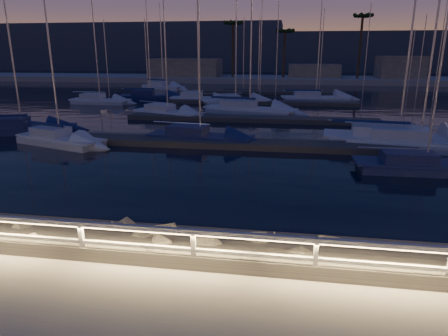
{
  "coord_description": "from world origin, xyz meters",
  "views": [
    {
      "loc": [
        3.18,
        -8.79,
        5.27
      ],
      "look_at": [
        1.14,
        4.0,
        1.49
      ],
      "focal_mm": 32.0,
      "sensor_mm": 36.0,
      "label": 1
    }
  ],
  "objects_px": {
    "sailboat_i": "(197,98)",
    "sailboat_j": "(166,112)",
    "sailboat_f": "(19,128)",
    "sailboat_m": "(162,86)",
    "sailboat_c": "(422,164)",
    "sailboat_k": "(234,101)",
    "sailboat_e": "(99,100)",
    "sailboat_h": "(415,141)",
    "sailboat_g": "(247,109)",
    "sailboat_a": "(58,138)",
    "sailboat_l": "(314,97)",
    "guard_rail": "(152,237)",
    "sailboat_b": "(198,136)",
    "sailboat_d": "(394,138)",
    "sailboat_n": "(149,96)"
  },
  "relations": [
    {
      "from": "sailboat_i",
      "to": "sailboat_j",
      "type": "xyz_separation_m",
      "value": [
        -0.34,
        -11.79,
        -0.02
      ]
    },
    {
      "from": "guard_rail",
      "to": "sailboat_c",
      "type": "height_order",
      "value": "sailboat_c"
    },
    {
      "from": "sailboat_e",
      "to": "sailboat_a",
      "type": "bearing_deg",
      "value": -68.79
    },
    {
      "from": "sailboat_a",
      "to": "sailboat_j",
      "type": "xyz_separation_m",
      "value": [
        3.47,
        12.64,
        -0.0
      ]
    },
    {
      "from": "sailboat_d",
      "to": "sailboat_e",
      "type": "xyz_separation_m",
      "value": [
        -28.89,
        16.9,
        -0.02
      ]
    },
    {
      "from": "guard_rail",
      "to": "sailboat_k",
      "type": "relative_size",
      "value": 3.36
    },
    {
      "from": "sailboat_i",
      "to": "sailboat_m",
      "type": "distance_m",
      "value": 18.44
    },
    {
      "from": "sailboat_j",
      "to": "sailboat_g",
      "type": "bearing_deg",
      "value": 42.83
    },
    {
      "from": "sailboat_f",
      "to": "sailboat_h",
      "type": "xyz_separation_m",
      "value": [
        27.81,
        -0.45,
        0.03
      ]
    },
    {
      "from": "sailboat_j",
      "to": "sailboat_k",
      "type": "xyz_separation_m",
      "value": [
        5.11,
        9.84,
        0.0
      ]
    },
    {
      "from": "sailboat_e",
      "to": "sailboat_n",
      "type": "relative_size",
      "value": 0.94
    },
    {
      "from": "sailboat_a",
      "to": "sailboat_n",
      "type": "relative_size",
      "value": 0.87
    },
    {
      "from": "sailboat_g",
      "to": "sailboat_j",
      "type": "distance_m",
      "value": 7.98
    },
    {
      "from": "sailboat_g",
      "to": "sailboat_h",
      "type": "relative_size",
      "value": 0.95
    },
    {
      "from": "sailboat_h",
      "to": "sailboat_c",
      "type": "bearing_deg",
      "value": -93.11
    },
    {
      "from": "sailboat_a",
      "to": "sailboat_b",
      "type": "bearing_deg",
      "value": 31.43
    },
    {
      "from": "sailboat_d",
      "to": "sailboat_n",
      "type": "distance_m",
      "value": 33.18
    },
    {
      "from": "sailboat_l",
      "to": "sailboat_a",
      "type": "bearing_deg",
      "value": -129.44
    },
    {
      "from": "sailboat_k",
      "to": "sailboat_n",
      "type": "height_order",
      "value": "sailboat_k"
    },
    {
      "from": "sailboat_f",
      "to": "sailboat_m",
      "type": "xyz_separation_m",
      "value": [
        -0.7,
        37.21,
        0.04
      ]
    },
    {
      "from": "sailboat_c",
      "to": "sailboat_i",
      "type": "bearing_deg",
      "value": 122.49
    },
    {
      "from": "sailboat_a",
      "to": "sailboat_l",
      "type": "distance_m",
      "value": 32.86
    },
    {
      "from": "sailboat_n",
      "to": "sailboat_c",
      "type": "bearing_deg",
      "value": -58.67
    },
    {
      "from": "sailboat_a",
      "to": "sailboat_b",
      "type": "distance_m",
      "value": 9.13
    },
    {
      "from": "sailboat_c",
      "to": "sailboat_f",
      "type": "xyz_separation_m",
      "value": [
        -26.62,
        5.86,
        0.04
      ]
    },
    {
      "from": "sailboat_c",
      "to": "sailboat_k",
      "type": "distance_m",
      "value": 28.47
    },
    {
      "from": "sailboat_f",
      "to": "sailboat_i",
      "type": "height_order",
      "value": "sailboat_f"
    },
    {
      "from": "sailboat_f",
      "to": "sailboat_m",
      "type": "height_order",
      "value": "sailboat_m"
    },
    {
      "from": "sailboat_g",
      "to": "sailboat_h",
      "type": "height_order",
      "value": "sailboat_h"
    },
    {
      "from": "sailboat_e",
      "to": "sailboat_g",
      "type": "distance_m",
      "value": 18.59
    },
    {
      "from": "sailboat_g",
      "to": "sailboat_d",
      "type": "bearing_deg",
      "value": -34.35
    },
    {
      "from": "sailboat_e",
      "to": "sailboat_m",
      "type": "xyz_separation_m",
      "value": [
        1.43,
        19.82,
        0.03
      ]
    },
    {
      "from": "sailboat_c",
      "to": "sailboat_e",
      "type": "relative_size",
      "value": 0.99
    },
    {
      "from": "sailboat_g",
      "to": "sailboat_l",
      "type": "bearing_deg",
      "value": 72.75
    },
    {
      "from": "sailboat_m",
      "to": "guard_rail",
      "type": "bearing_deg",
      "value": -49.92
    },
    {
      "from": "sailboat_d",
      "to": "sailboat_e",
      "type": "bearing_deg",
      "value": 155.38
    },
    {
      "from": "sailboat_h",
      "to": "sailboat_j",
      "type": "relative_size",
      "value": 1.34
    },
    {
      "from": "guard_rail",
      "to": "sailboat_e",
      "type": "xyz_separation_m",
      "value": [
        -18.65,
        35.26,
        -0.94
      ]
    },
    {
      "from": "sailboat_h",
      "to": "sailboat_b",
      "type": "bearing_deg",
      "value": -168.63
    },
    {
      "from": "guard_rail",
      "to": "sailboat_d",
      "type": "relative_size",
      "value": 2.74
    },
    {
      "from": "sailboat_c",
      "to": "sailboat_n",
      "type": "relative_size",
      "value": 0.93
    },
    {
      "from": "sailboat_e",
      "to": "guard_rail",
      "type": "bearing_deg",
      "value": -60.09
    },
    {
      "from": "sailboat_d",
      "to": "sailboat_j",
      "type": "xyz_separation_m",
      "value": [
        -18.32,
        9.11,
        -0.04
      ]
    },
    {
      "from": "sailboat_l",
      "to": "sailboat_n",
      "type": "relative_size",
      "value": 1.12
    },
    {
      "from": "guard_rail",
      "to": "sailboat_j",
      "type": "height_order",
      "value": "sailboat_j"
    },
    {
      "from": "sailboat_l",
      "to": "sailboat_n",
      "type": "bearing_deg",
      "value": 178.45
    },
    {
      "from": "sailboat_g",
      "to": "sailboat_m",
      "type": "relative_size",
      "value": 1.16
    },
    {
      "from": "sailboat_h",
      "to": "sailboat_e",
      "type": "bearing_deg",
      "value": 158.45
    },
    {
      "from": "sailboat_f",
      "to": "sailboat_m",
      "type": "relative_size",
      "value": 0.96
    },
    {
      "from": "sailboat_c",
      "to": "sailboat_m",
      "type": "height_order",
      "value": "sailboat_m"
    }
  ]
}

